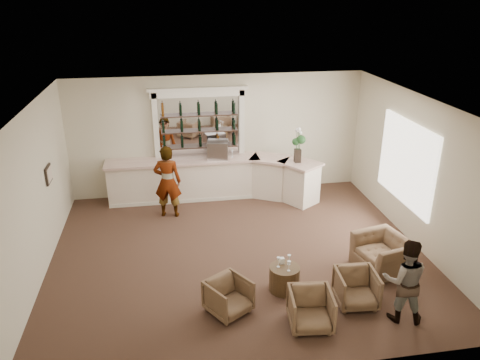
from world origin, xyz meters
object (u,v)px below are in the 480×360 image
object	(u,v)px
armchair_left	(229,297)
armchair_right	(356,288)
flower_vase	(298,143)
bar_counter	(215,179)
sommelier	(168,182)
armchair_center	(311,309)
cocktail_table	(284,278)
armchair_far	(383,253)
espresso_machine	(218,150)
guest	(405,281)

from	to	relation	value
armchair_left	armchair_right	bearing A→B (deg)	-36.22
flower_vase	bar_counter	bearing A→B (deg)	164.65
sommelier	armchair_center	bearing A→B (deg)	127.28
bar_counter	armchair_center	size ratio (longest dim) A/B	7.71
cocktail_table	flower_vase	bearing A→B (deg)	71.24
armchair_right	flower_vase	bearing A→B (deg)	92.43
armchair_far	armchair_left	bearing A→B (deg)	-88.20
cocktail_table	armchair_left	xyz separation A→B (m)	(-1.15, -0.48, 0.07)
armchair_far	flower_vase	xyz separation A→B (m)	(-0.87, 3.47, 1.32)
armchair_left	espresso_machine	size ratio (longest dim) A/B	1.29
espresso_machine	sommelier	bearing A→B (deg)	-135.61
espresso_machine	flower_vase	size ratio (longest dim) A/B	0.58
sommelier	guest	world-z (taller)	sommelier
cocktail_table	espresso_machine	size ratio (longest dim) A/B	1.06
bar_counter	flower_vase	world-z (taller)	flower_vase
guest	espresso_machine	bearing A→B (deg)	-48.14
cocktail_table	guest	world-z (taller)	guest
bar_counter	guest	bearing A→B (deg)	-64.98
cocktail_table	armchair_far	xyz separation A→B (m)	(2.18, 0.40, 0.10)
bar_counter	armchair_left	distance (m)	4.96
sommelier	flower_vase	bearing A→B (deg)	-163.80
cocktail_table	guest	distance (m)	2.19
armchair_center	armchair_right	size ratio (longest dim) A/B	1.01
armchair_left	cocktail_table	bearing A→B (deg)	-9.49
bar_counter	sommelier	size ratio (longest dim) A/B	3.07
bar_counter	flower_vase	xyz separation A→B (m)	(2.13, -0.59, 1.10)
cocktail_table	armchair_center	bearing A→B (deg)	-80.90
cocktail_table	flower_vase	distance (m)	4.33
armchair_left	armchair_far	world-z (taller)	armchair_far
bar_counter	armchair_right	distance (m)	5.48
armchair_center	cocktail_table	bearing A→B (deg)	105.21
armchair_right	guest	bearing A→B (deg)	-35.34
armchair_center	armchair_left	bearing A→B (deg)	161.53
guest	armchair_far	world-z (taller)	guest
guest	espresso_machine	size ratio (longest dim) A/B	2.82
armchair_center	guest	bearing A→B (deg)	4.14
cocktail_table	espresso_machine	bearing A→B (deg)	98.94
bar_counter	guest	world-z (taller)	guest
armchair_far	espresso_machine	size ratio (longest dim) A/B	1.95
guest	armchair_left	distance (m)	3.05
armchair_left	espresso_machine	distance (m)	5.14
bar_counter	sommelier	world-z (taller)	sommelier
cocktail_table	flower_vase	world-z (taller)	flower_vase
armchair_center	armchair_far	bearing A→B (deg)	42.72
armchair_center	flower_vase	bearing A→B (deg)	83.17
bar_counter	sommelier	bearing A→B (deg)	-145.63
armchair_center	espresso_machine	bearing A→B (deg)	105.09
espresso_machine	guest	bearing A→B (deg)	-56.03
cocktail_table	armchair_center	distance (m)	1.11
guest	espresso_machine	xyz separation A→B (m)	(-2.51, 5.67, 0.61)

